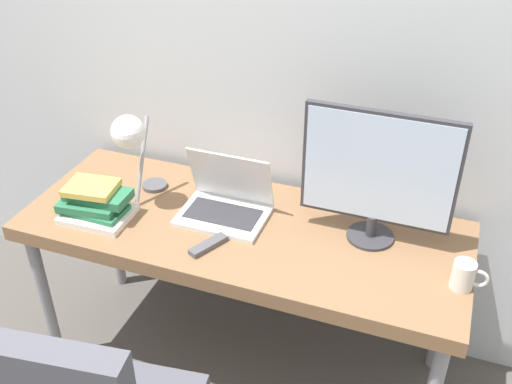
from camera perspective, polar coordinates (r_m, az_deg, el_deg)
The scene contains 8 objects.
wall_back at distance 2.29m, azimuth 2.11°, elevation 13.94°, with size 8.00×0.05×2.60m.
desk at distance 2.27m, azimuth -1.32°, elevation -4.45°, with size 1.67×0.64×0.73m.
laptop at distance 2.26m, azimuth -2.91°, elevation -1.03°, with size 0.33×0.24×0.25m.
monitor at distance 2.06m, azimuth 11.57°, elevation 1.77°, with size 0.53×0.17×0.50m.
desk_lamp at distance 2.24m, azimuth -11.84°, elevation 5.11°, with size 0.12×0.25×0.38m.
book_stack at distance 2.33m, azimuth -15.10°, elevation -1.03°, with size 0.27×0.20×0.13m.
tv_remote at distance 2.12m, azimuth -4.56°, elevation -5.07°, with size 0.10×0.15×0.02m.
mug at distance 2.04m, azimuth 19.24°, elevation -7.52°, with size 0.12×0.07×0.10m.
Camera 1 is at (0.67, -1.35, 2.04)m, focal length 42.00 mm.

